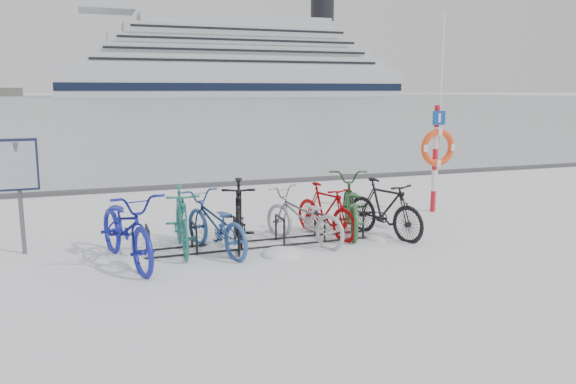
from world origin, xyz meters
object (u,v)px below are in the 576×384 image
(lifebuoy_station, at_px, (437,148))
(cruise_ferry, at_px, (234,66))
(info_board, at_px, (18,172))
(bike_rack, at_px, (259,234))

(lifebuoy_station, distance_m, cruise_ferry, 203.20)
(info_board, height_order, lifebuoy_station, lifebuoy_station)
(bike_rack, relative_size, info_board, 2.22)
(cruise_ferry, bearing_deg, bike_rack, -103.83)
(bike_rack, relative_size, cruise_ferry, 0.03)
(info_board, bearing_deg, lifebuoy_station, 1.91)
(cruise_ferry, bearing_deg, info_board, -104.86)
(bike_rack, bearing_deg, lifebuoy_station, 16.23)
(bike_rack, distance_m, lifebuoy_station, 4.52)
(bike_rack, bearing_deg, cruise_ferry, 76.17)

